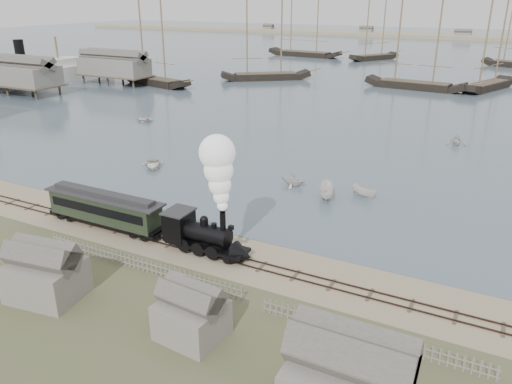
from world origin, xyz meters
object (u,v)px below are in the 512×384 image
at_px(passenger_coach, 105,208).
at_px(beached_dinghy, 151,219).
at_px(steamship, 22,63).
at_px(locomotive, 214,205).

height_order(passenger_coach, beached_dinghy, passenger_coach).
bearing_deg(steamship, locomotive, -115.77).
bearing_deg(locomotive, beached_dinghy, 163.59).
distance_m(passenger_coach, beached_dinghy, 4.45).
relative_size(locomotive, passenger_coach, 0.79).
bearing_deg(beached_dinghy, locomotive, -96.56).
height_order(locomotive, passenger_coach, locomotive).
distance_m(passenger_coach, steamship, 90.78).
height_order(beached_dinghy, steamship, steamship).
height_order(locomotive, beached_dinghy, locomotive).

